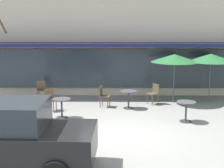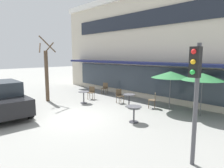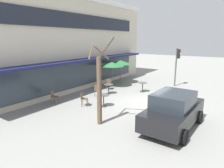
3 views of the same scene
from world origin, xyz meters
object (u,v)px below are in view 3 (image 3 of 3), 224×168
(cafe_table_by_tree, at_px, (109,87))
(cafe_table_near_wall, at_px, (143,86))
(cafe_chair_0, at_px, (83,98))
(traffic_light_pole, at_px, (177,61))
(cafe_table_streetside, at_px, (104,99))
(parked_sedan, at_px, (173,110))
(patio_umbrella_green_folded, at_px, (121,62))
(cafe_chair_2, at_px, (54,96))
(cafe_chair_3, at_px, (97,90))
(street_tree, at_px, (99,88))
(patio_umbrella_cream_folded, at_px, (112,64))
(cafe_chair_1, at_px, (109,83))

(cafe_table_by_tree, bearing_deg, cafe_table_near_wall, -43.20)
(cafe_chair_0, bearing_deg, traffic_light_pole, -19.84)
(cafe_table_streetside, height_order, parked_sedan, parked_sedan)
(cafe_table_by_tree, height_order, patio_umbrella_green_folded, patio_umbrella_green_folded)
(cafe_chair_2, xyz_separation_m, parked_sedan, (0.79, -7.60, 0.35))
(cafe_chair_3, bearing_deg, street_tree, -139.87)
(patio_umbrella_green_folded, distance_m, cafe_chair_3, 5.13)
(cafe_chair_3, xyz_separation_m, traffic_light_pole, (6.60, -3.79, 1.77))
(patio_umbrella_cream_folded, xyz_separation_m, cafe_chair_1, (-0.91, -0.27, -1.50))
(patio_umbrella_cream_folded, xyz_separation_m, parked_sedan, (-5.28, -7.12, -1.14))
(patio_umbrella_cream_folded, xyz_separation_m, traffic_light_pole, (3.45, -4.60, 0.27))
(cafe_table_streetside, height_order, patio_umbrella_green_folded, patio_umbrella_green_folded)
(cafe_table_near_wall, distance_m, cafe_chair_1, 2.85)
(cafe_table_near_wall, xyz_separation_m, cafe_chair_0, (-5.28, 1.56, 0.01))
(cafe_table_by_tree, bearing_deg, patio_umbrella_cream_folded, 27.64)
(cafe_chair_1, bearing_deg, cafe_table_by_tree, -145.18)
(cafe_chair_0, distance_m, cafe_chair_3, 2.26)
(patio_umbrella_green_folded, relative_size, street_tree, 0.51)
(traffic_light_pole, bearing_deg, cafe_chair_2, 151.96)
(cafe_chair_0, height_order, cafe_chair_3, same)
(cafe_table_by_tree, distance_m, parked_sedan, 6.85)
(cafe_table_streetside, relative_size, patio_umbrella_green_folded, 0.35)
(cafe_table_near_wall, bearing_deg, cafe_chair_1, 107.72)
(cafe_chair_1, bearing_deg, cafe_table_streetside, -148.96)
(cafe_chair_2, bearing_deg, cafe_chair_0, -68.58)
(cafe_table_streetside, relative_size, patio_umbrella_cream_folded, 0.35)
(cafe_chair_3, height_order, street_tree, street_tree)
(cafe_chair_1, relative_size, traffic_light_pole, 0.26)
(cafe_table_near_wall, xyz_separation_m, patio_umbrella_cream_folded, (0.04, 2.99, 1.51))
(cafe_table_by_tree, height_order, cafe_chair_1, cafe_chair_1)
(parked_sedan, bearing_deg, street_tree, 116.67)
(cafe_table_by_tree, xyz_separation_m, cafe_chair_3, (-1.08, 0.27, 0.01))
(cafe_table_streetside, bearing_deg, cafe_chair_1, 31.04)
(cafe_table_by_tree, relative_size, parked_sedan, 0.18)
(cafe_table_near_wall, height_order, cafe_chair_1, cafe_chair_1)
(cafe_table_streetside, relative_size, cafe_chair_1, 0.85)
(patio_umbrella_cream_folded, bearing_deg, cafe_chair_2, 175.54)
(patio_umbrella_green_folded, bearing_deg, patio_umbrella_cream_folded, -174.21)
(street_tree, bearing_deg, patio_umbrella_cream_folded, 29.90)
(patio_umbrella_cream_folded, height_order, cafe_chair_1, patio_umbrella_cream_folded)
(cafe_chair_0, bearing_deg, cafe_table_by_tree, 6.10)
(parked_sedan, xyz_separation_m, traffic_light_pole, (8.73, 2.53, 1.42))
(cafe_table_near_wall, distance_m, parked_sedan, 6.68)
(cafe_chair_0, distance_m, traffic_light_pole, 9.50)
(patio_umbrella_cream_folded, height_order, street_tree, street_tree)
(patio_umbrella_cream_folded, xyz_separation_m, street_tree, (-6.87, -3.95, -0.15))
(traffic_light_pole, bearing_deg, cafe_chair_1, 135.25)
(cafe_table_near_wall, bearing_deg, parked_sedan, -141.75)
(cafe_chair_3, relative_size, parked_sedan, 0.21)
(cafe_table_near_wall, distance_m, patio_umbrella_cream_folded, 3.35)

